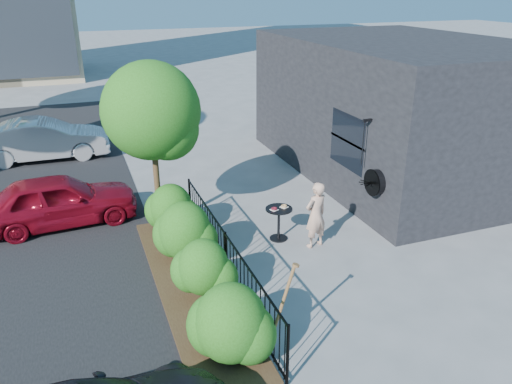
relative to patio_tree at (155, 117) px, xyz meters
name	(u,v)px	position (x,y,z in m)	size (l,w,h in m)	color
ground	(295,267)	(2.24, -2.76, -2.76)	(120.00, 120.00, 0.00)	gray
shop_building	(399,106)	(7.73, 1.74, -0.76)	(6.22, 9.00, 4.00)	black
fence	(226,257)	(0.74, -2.76, -2.20)	(0.05, 6.05, 1.10)	black
planting_bed	(192,286)	(0.04, -2.76, -2.72)	(1.30, 6.00, 0.08)	#382616
shrubs	(194,253)	(0.14, -2.66, -2.06)	(1.10, 5.60, 1.24)	#255F15
patio_tree	(155,117)	(0.00, 0.00, 0.00)	(2.20, 2.20, 3.94)	#3F2B19
cafe_table	(279,218)	(2.41, -1.47, -2.22)	(0.62, 0.62, 0.83)	black
woman	(316,215)	(3.04, -2.06, -1.99)	(0.56, 0.37, 1.54)	tan
shovel	(280,312)	(0.98, -4.91, -2.09)	(0.52, 0.20, 1.54)	brown
car_red	(58,200)	(-2.31, 1.14, -2.13)	(1.49, 3.70, 1.26)	maroon
car_silver	(44,140)	(-2.72, 6.56, -2.08)	(1.44, 4.13, 1.36)	#B6B5BB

